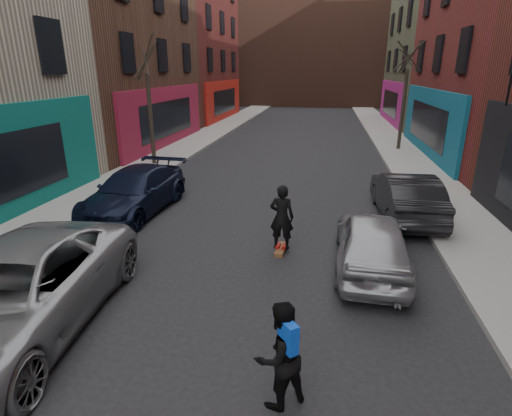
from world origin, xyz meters
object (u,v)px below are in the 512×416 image
at_px(parked_right_end, 406,195).
at_px(pedestrian, 280,355).
at_px(parked_left_far, 13,293).
at_px(parked_left_end, 135,191).
at_px(parked_right_far, 372,241).
at_px(tree_right_far, 405,87).
at_px(tree_left_far, 149,94).
at_px(skateboarder, 282,217).
at_px(skateboard, 281,249).

height_order(parked_right_end, pedestrian, pedestrian).
relative_size(parked_left_far, parked_left_end, 1.17).
relative_size(parked_right_far, parked_right_end, 0.92).
bearing_deg(pedestrian, tree_right_far, -143.09).
relative_size(tree_right_far, parked_right_far, 1.68).
bearing_deg(parked_right_end, parked_right_far, 66.79).
relative_size(tree_left_far, parked_right_far, 1.61).
relative_size(parked_left_far, parked_right_far, 1.40).
relative_size(parked_left_far, skateboarder, 3.36).
xyz_separation_m(tree_left_far, parked_left_end, (2.17, -6.49, -2.67)).
bearing_deg(parked_left_far, skateboard, 38.95).
distance_m(parked_left_end, parked_right_far, 7.73).
bearing_deg(tree_right_far, pedestrian, -103.31).
bearing_deg(parked_right_end, parked_left_far, 40.49).
bearing_deg(parked_left_end, pedestrian, -48.85).
height_order(tree_left_far, parked_right_end, tree_left_far).
relative_size(parked_right_end, skateboard, 5.48).
xyz_separation_m(skateboard, pedestrian, (0.53, -4.95, 0.76)).
relative_size(skateboard, skateboarder, 0.47).
height_order(tree_right_far, parked_left_far, tree_right_far).
xyz_separation_m(tree_left_far, parked_right_far, (9.40, -9.21, -2.69)).
bearing_deg(tree_right_far, parked_right_end, -98.00).
relative_size(parked_right_end, pedestrian, 2.74).
height_order(parked_left_far, parked_right_far, parked_left_far).
distance_m(parked_right_far, pedestrian, 4.72).
height_order(parked_right_far, skateboard, parked_right_far).
relative_size(skateboarder, pedestrian, 1.06).
height_order(parked_right_far, pedestrian, pedestrian).
bearing_deg(parked_left_far, parked_right_far, 23.97).
distance_m(parked_left_end, skateboard, 5.55).
xyz_separation_m(tree_right_far, parked_left_end, (-10.23, -12.49, -2.82)).
height_order(tree_right_far, parked_left_end, tree_right_far).
xyz_separation_m(parked_right_end, skateboarder, (-3.56, -3.20, 0.22)).
bearing_deg(parked_left_end, tree_left_far, 111.61).
distance_m(parked_left_far, skateboard, 5.96).
distance_m(parked_right_far, skateboarder, 2.25).
xyz_separation_m(tree_right_far, parked_right_far, (-3.00, -15.21, -2.84)).
bearing_deg(tree_right_far, parked_left_end, -129.33).
height_order(parked_right_far, skateboarder, skateboarder).
height_order(tree_left_far, skateboard, tree_left_far).
bearing_deg(pedestrian, parked_right_end, -150.17).
bearing_deg(tree_right_far, tree_left_far, -154.18).
bearing_deg(skateboarder, parked_right_end, -133.45).
bearing_deg(parked_left_far, parked_right_end, 37.86).
height_order(tree_right_far, skateboard, tree_right_far).
bearing_deg(tree_right_far, parked_right_far, -101.16).
relative_size(tree_left_far, parked_left_far, 1.14).
bearing_deg(parked_right_end, skateboard, 39.15).
bearing_deg(tree_left_far, skateboarder, -50.23).
relative_size(tree_left_far, skateboarder, 3.85).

